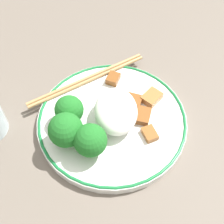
# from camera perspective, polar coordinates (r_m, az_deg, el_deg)

# --- Properties ---
(ground_plane) EXTENTS (3.00, 3.00, 0.00)m
(ground_plane) POSITION_cam_1_polar(r_m,az_deg,el_deg) (0.54, 0.00, -2.20)
(ground_plane) COLOR #665B51
(plate) EXTENTS (0.25, 0.25, 0.02)m
(plate) POSITION_cam_1_polar(r_m,az_deg,el_deg) (0.53, 0.00, -1.63)
(plate) COLOR white
(plate) RESTS_ON ground_plane
(rice_mound) EXTENTS (0.09, 0.07, 0.04)m
(rice_mound) POSITION_cam_1_polar(r_m,az_deg,el_deg) (0.51, 0.69, 0.59)
(rice_mound) COLOR white
(rice_mound) RESTS_ON plate
(broccoli_back_left) EXTENTS (0.05, 0.05, 0.06)m
(broccoli_back_left) POSITION_cam_1_polar(r_m,az_deg,el_deg) (0.51, -7.85, 0.19)
(broccoli_back_left) COLOR #72AD4C
(broccoli_back_left) RESTS_ON plate
(broccoli_back_center) EXTENTS (0.05, 0.05, 0.06)m
(broccoli_back_center) POSITION_cam_1_polar(r_m,az_deg,el_deg) (0.48, -8.45, -3.30)
(broccoli_back_center) COLOR #72AD4C
(broccoli_back_center) RESTS_ON plate
(broccoli_back_right) EXTENTS (0.05, 0.05, 0.06)m
(broccoli_back_right) POSITION_cam_1_polar(r_m,az_deg,el_deg) (0.47, -3.98, -5.21)
(broccoli_back_right) COLOR #72AD4C
(broccoli_back_right) RESTS_ON plate
(meat_near_front) EXTENTS (0.03, 0.03, 0.01)m
(meat_near_front) POSITION_cam_1_polar(r_m,az_deg,el_deg) (0.58, 0.20, 6.12)
(meat_near_front) COLOR brown
(meat_near_front) RESTS_ON plate
(meat_near_left) EXTENTS (0.04, 0.03, 0.01)m
(meat_near_left) POSITION_cam_1_polar(r_m,az_deg,el_deg) (0.53, 5.70, -0.95)
(meat_near_left) COLOR brown
(meat_near_left) RESTS_ON plate
(meat_near_right) EXTENTS (0.03, 0.03, 0.01)m
(meat_near_right) POSITION_cam_1_polar(r_m,az_deg,el_deg) (0.51, 6.89, -3.97)
(meat_near_right) COLOR brown
(meat_near_right) RESTS_ON plate
(meat_near_back) EXTENTS (0.04, 0.04, 0.01)m
(meat_near_back) POSITION_cam_1_polar(r_m,az_deg,el_deg) (0.55, 7.28, 2.67)
(meat_near_back) COLOR #9E6633
(meat_near_back) RESTS_ON plate
(meat_on_rice_edge) EXTENTS (0.04, 0.04, 0.01)m
(meat_on_rice_edge) POSITION_cam_1_polar(r_m,az_deg,el_deg) (0.55, 3.68, 2.08)
(meat_on_rice_edge) COLOR brown
(meat_on_rice_edge) RESTS_ON plate
(chopsticks) EXTENTS (0.12, 0.22, 0.01)m
(chopsticks) POSITION_cam_1_polar(r_m,az_deg,el_deg) (0.58, -4.56, 5.92)
(chopsticks) COLOR #AD8451
(chopsticks) RESTS_ON plate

